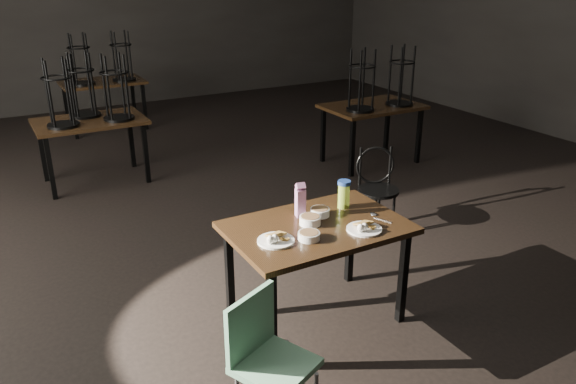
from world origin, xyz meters
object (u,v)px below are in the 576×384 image
juice_carton (300,201)px  school_chair (266,353)px  main_table (317,235)px  water_bottle (344,194)px  bentwood_chair (377,183)px

juice_carton → school_chair: 1.24m
school_chair → main_table: bearing=19.3°
juice_carton → school_chair: juice_carton is taller
water_bottle → bentwood_chair: water_bottle is taller
juice_carton → bentwood_chair: size_ratio=0.31×
main_table → juice_carton: size_ratio=4.78×
main_table → school_chair: bearing=-136.6°
water_bottle → school_chair: (-1.09, -0.89, -0.37)m
juice_carton → water_bottle: bearing=-3.8°
main_table → juice_carton: bearing=97.7°
water_bottle → school_chair: size_ratio=0.26×
juice_carton → school_chair: (-0.74, -0.91, -0.38)m
bentwood_chair → school_chair: (-2.05, -1.70, 0.00)m
juice_carton → main_table: bearing=-82.3°
juice_carton → school_chair: size_ratio=0.31×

